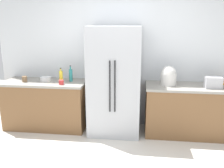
# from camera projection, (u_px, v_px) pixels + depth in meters

# --- Properties ---
(kitchen_back_panel) EXTENTS (4.70, 0.10, 2.65)m
(kitchen_back_panel) POSITION_uv_depth(u_px,v_px,m) (123.00, 56.00, 4.40)
(kitchen_back_panel) COLOR silver
(kitchen_back_panel) RESTS_ON ground_plane
(counter_left) EXTENTS (1.50, 0.64, 0.88)m
(counter_left) POSITION_uv_depth(u_px,v_px,m) (46.00, 104.00, 4.44)
(counter_left) COLOR brown
(counter_left) RESTS_ON ground_plane
(counter_right) EXTENTS (1.48, 0.64, 0.88)m
(counter_right) POSITION_uv_depth(u_px,v_px,m) (188.00, 110.00, 4.15)
(counter_right) COLOR brown
(counter_right) RESTS_ON ground_plane
(refrigerator) EXTENTS (0.89, 0.70, 1.87)m
(refrigerator) POSITION_uv_depth(u_px,v_px,m) (115.00, 81.00, 4.12)
(refrigerator) COLOR #B2B5BA
(refrigerator) RESTS_ON ground_plane
(toaster) EXTENTS (0.26, 0.16, 0.18)m
(toaster) POSITION_uv_depth(u_px,v_px,m) (213.00, 82.00, 3.89)
(toaster) COLOR silver
(toaster) RESTS_ON counter_right
(rice_cooker) EXTENTS (0.27, 0.27, 0.33)m
(rice_cooker) POSITION_uv_depth(u_px,v_px,m) (168.00, 76.00, 4.06)
(rice_cooker) COLOR silver
(rice_cooker) RESTS_ON counter_right
(bottle_a) EXTENTS (0.06, 0.06, 0.29)m
(bottle_a) POSITION_uv_depth(u_px,v_px,m) (71.00, 75.00, 4.31)
(bottle_a) COLOR teal
(bottle_a) RESTS_ON counter_left
(bottle_b) EXTENTS (0.06, 0.06, 0.26)m
(bottle_b) POSITION_uv_depth(u_px,v_px,m) (61.00, 77.00, 4.23)
(bottle_b) COLOR yellow
(bottle_b) RESTS_ON counter_left
(cup_b) EXTENTS (0.08, 0.08, 0.08)m
(cup_b) POSITION_uv_depth(u_px,v_px,m) (61.00, 82.00, 4.11)
(cup_b) COLOR red
(cup_b) RESTS_ON counter_left
(cup_c) EXTENTS (0.09, 0.09, 0.10)m
(cup_c) POSITION_uv_depth(u_px,v_px,m) (25.00, 79.00, 4.29)
(cup_c) COLOR brown
(cup_c) RESTS_ON counter_left
(bowl_a) EXTENTS (0.19, 0.19, 0.07)m
(bowl_a) POSITION_uv_depth(u_px,v_px,m) (46.00, 79.00, 4.36)
(bowl_a) COLOR white
(bowl_a) RESTS_ON counter_left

